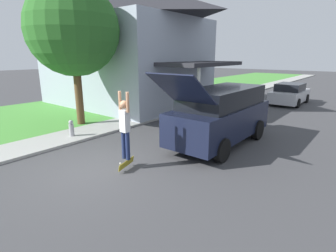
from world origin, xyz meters
TOP-DOWN VIEW (x-y plane):
  - ground_plane at (0.00, 0.00)m, footprint 120.00×120.00m
  - lawn at (-8.00, 6.00)m, footprint 10.00×80.00m
  - sidewalk at (-3.60, 6.00)m, footprint 1.80×80.00m
  - house at (-7.65, 7.92)m, footprint 12.65×8.01m
  - lawn_tree_near at (-4.98, 2.51)m, footprint 4.14×4.14m
  - suv_parked at (1.66, 4.25)m, footprint 2.03×5.67m
  - car_down_street at (1.30, 15.13)m, footprint 1.93×4.15m
  - skateboarder at (0.58, 0.42)m, footprint 0.41×0.23m
  - skateboard at (0.61, 0.38)m, footprint 0.27×0.75m
  - fire_hydrant at (-3.44, 1.06)m, footprint 0.20×0.20m

SIDE VIEW (x-z plane):
  - ground_plane at x=0.00m, z-range 0.00..0.00m
  - lawn at x=-8.00m, z-range 0.00..0.08m
  - sidewalk at x=-3.60m, z-range 0.00..0.10m
  - skateboard at x=0.61m, z-range 0.07..0.32m
  - fire_hydrant at x=-3.44m, z-range 0.09..0.76m
  - car_down_street at x=1.30m, z-range -0.02..1.41m
  - suv_parked at x=1.66m, z-range -0.26..2.60m
  - skateboarder at x=0.58m, z-range 0.36..2.38m
  - house at x=-7.65m, z-range 0.24..8.12m
  - lawn_tree_near at x=-4.98m, z-range 1.21..7.63m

